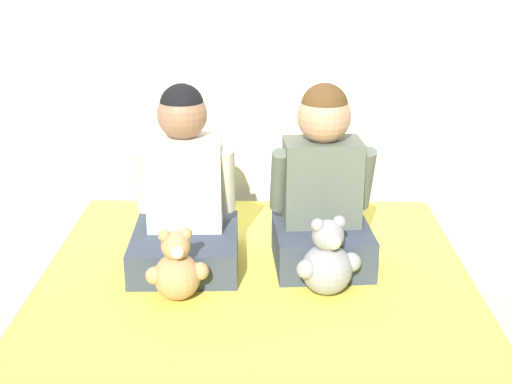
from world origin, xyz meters
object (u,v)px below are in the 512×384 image
at_px(child_on_right, 322,190).
at_px(teddy_bear_held_by_right_child, 327,262).
at_px(child_on_left, 184,197).
at_px(teddy_bear_held_by_left_child, 177,270).
at_px(bed, 255,374).

xyz_separation_m(child_on_right, teddy_bear_held_by_right_child, (0.00, -0.22, -0.15)).
bearing_deg(child_on_left, child_on_right, -2.43).
bearing_deg(child_on_right, child_on_left, 174.95).
distance_m(child_on_right, teddy_bear_held_by_left_child, 0.55).
bearing_deg(teddy_bear_held_by_left_child, child_on_left, 77.31).
bearing_deg(bed, child_on_right, 58.43).
bearing_deg(teddy_bear_held_by_right_child, child_on_right, 70.74).
height_order(child_on_left, teddy_bear_held_by_left_child, child_on_left).
height_order(bed, teddy_bear_held_by_left_child, teddy_bear_held_by_left_child).
height_order(child_on_right, teddy_bear_held_by_right_child, child_on_right).
xyz_separation_m(child_on_left, teddy_bear_held_by_left_child, (0.00, -0.27, -0.13)).
bearing_deg(teddy_bear_held_by_left_child, child_on_right, 17.29).
bearing_deg(teddy_bear_held_by_left_child, teddy_bear_held_by_right_child, -7.82).
xyz_separation_m(teddy_bear_held_by_left_child, teddy_bear_held_by_right_child, (0.46, 0.04, 0.01)).
bearing_deg(child_on_right, teddy_bear_held_by_right_child, -93.69).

